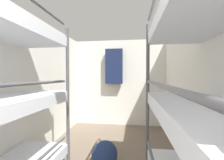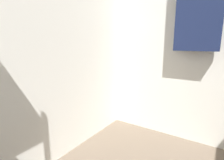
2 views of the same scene
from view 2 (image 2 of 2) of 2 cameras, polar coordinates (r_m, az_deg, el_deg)
wall_back at (r=2.21m, az=29.62°, el=8.96°), size 2.50×0.06×2.25m
hanging_coat at (r=2.11m, az=26.76°, el=20.81°), size 0.44×0.12×0.90m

